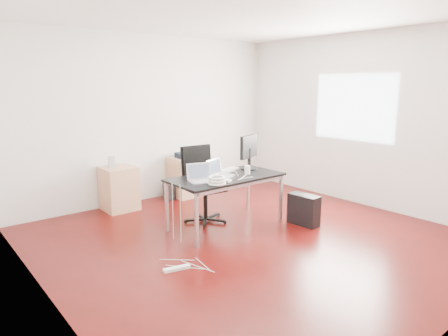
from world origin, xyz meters
TOP-DOWN VIEW (x-y plane):
  - room_shell at (0.04, 0.00)m, footprint 5.00×5.00m
  - desk at (0.03, 0.55)m, footprint 1.60×0.80m
  - office_chair at (-0.06, 0.98)m, footprint 0.52×0.54m
  - filing_cabinet_left at (-0.79, 2.23)m, footprint 0.50×0.50m
  - filing_cabinet_right at (0.48, 2.23)m, footprint 0.50×0.50m
  - pc_tower at (0.94, -0.10)m, footprint 0.23×0.46m
  - wastebasket at (0.15, 2.25)m, footprint 0.32×0.32m
  - power_strip at (-1.25, -0.17)m, footprint 0.31×0.12m
  - laptop_left at (-0.41, 0.51)m, footprint 0.39×0.33m
  - laptop_right at (-0.04, 0.60)m, footprint 0.39×0.34m
  - monitor at (0.60, 0.70)m, footprint 0.44×0.26m
  - keyboard at (0.26, 0.80)m, footprint 0.46×0.25m
  - cup_white at (0.35, 0.46)m, footprint 0.10×0.10m
  - cup_brown at (0.45, 0.58)m, footprint 0.10×0.10m
  - cable_coil at (-0.36, 0.26)m, footprint 0.24×0.24m
  - power_adapter at (-0.15, 0.29)m, footprint 0.09×0.09m
  - speaker at (-0.89, 2.24)m, footprint 0.10×0.09m
  - navy_garment at (0.49, 2.25)m, footprint 0.33×0.28m

SIDE VIEW (x-z plane):
  - power_strip at x=-1.25m, z-range 0.00..0.04m
  - wastebasket at x=0.15m, z-range 0.00..0.28m
  - pc_tower at x=0.94m, z-range 0.00..0.44m
  - filing_cabinet_left at x=-0.79m, z-range 0.00..0.70m
  - filing_cabinet_right at x=0.48m, z-range 0.00..0.70m
  - office_chair at x=-0.06m, z-range 0.06..1.15m
  - desk at x=0.03m, z-range 0.31..1.04m
  - keyboard at x=0.26m, z-range 0.73..0.75m
  - power_adapter at x=-0.15m, z-range 0.73..0.76m
  - navy_garment at x=0.49m, z-range 0.70..0.79m
  - cup_brown at x=0.45m, z-range 0.73..0.83m
  - cable_coil at x=-0.36m, z-range 0.73..0.84m
  - laptop_left at x=-0.41m, z-range 0.67..0.90m
  - laptop_right at x=-0.04m, z-range 0.67..0.90m
  - speaker at x=-0.89m, z-range 0.70..0.88m
  - cup_white at x=0.35m, z-range 0.73..0.85m
  - monitor at x=0.60m, z-range 0.76..1.27m
  - room_shell at x=0.04m, z-range -1.10..3.90m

